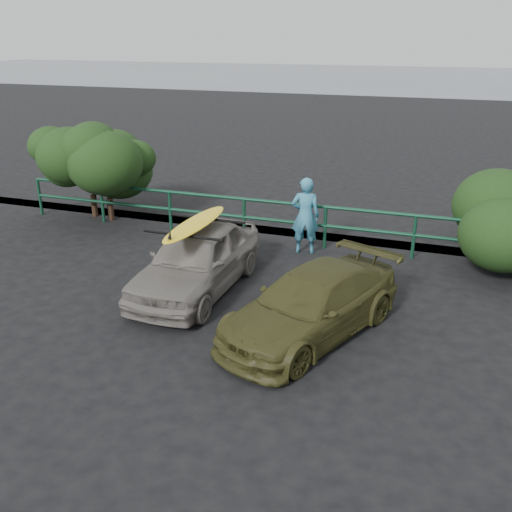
{
  "coord_description": "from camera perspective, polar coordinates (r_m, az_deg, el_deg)",
  "views": [
    {
      "loc": [
        3.64,
        -7.33,
        4.71
      ],
      "look_at": [
        0.47,
        1.68,
        0.96
      ],
      "focal_mm": 40.0,
      "sensor_mm": 36.0,
      "label": 1
    }
  ],
  "objects": [
    {
      "name": "ocean",
      "position": [
        67.59,
        16.97,
        16.56
      ],
      "size": [
        200.0,
        200.0,
        0.0
      ],
      "primitive_type": "plane",
      "color": "slate",
      "rests_on": "ground"
    },
    {
      "name": "shrub_left",
      "position": [
        15.66,
        -13.95,
        7.98
      ],
      "size": [
        3.2,
        2.4,
        2.46
      ],
      "primitive_type": null,
      "color": "#1D3A15",
      "rests_on": "ground"
    },
    {
      "name": "surfboard",
      "position": [
        10.77,
        -6.08,
        3.25
      ],
      "size": [
        0.53,
        2.43,
        0.07
      ],
      "primitive_type": "ellipsoid",
      "rotation": [
        0.0,
        0.0,
        -0.01
      ],
      "color": "yellow",
      "rests_on": "roof_rack"
    },
    {
      "name": "man",
      "position": [
        12.88,
        4.96,
        4.05
      ],
      "size": [
        0.71,
        0.54,
        1.75
      ],
      "primitive_type": "imported",
      "rotation": [
        0.0,
        0.0,
        3.34
      ],
      "color": "teal",
      "rests_on": "ground"
    },
    {
      "name": "roof_rack",
      "position": [
        10.79,
        -6.07,
        2.94
      ],
      "size": [
        1.6,
        1.13,
        0.05
      ],
      "primitive_type": null,
      "rotation": [
        0.0,
        0.0,
        -0.01
      ],
      "color": "black",
      "rests_on": "sedan"
    },
    {
      "name": "guardrail",
      "position": [
        13.52,
        2.78,
        3.37
      ],
      "size": [
        14.0,
        0.08,
        1.04
      ],
      "primitive_type": null,
      "color": "#123F2A",
      "rests_on": "ground"
    },
    {
      "name": "sedan",
      "position": [
        11.02,
        -5.94,
        -0.35
      ],
      "size": [
        1.56,
        3.77,
        1.28
      ],
      "primitive_type": "imported",
      "rotation": [
        0.0,
        0.0,
        -0.01
      ],
      "color": "slate",
      "rests_on": "ground"
    },
    {
      "name": "olive_vehicle",
      "position": [
        9.44,
        5.55,
        -4.85
      ],
      "size": [
        2.84,
        4.03,
        1.08
      ],
      "primitive_type": "imported",
      "rotation": [
        0.0,
        0.0,
        -0.4
      ],
      "color": "#40401C",
      "rests_on": "ground"
    },
    {
      "name": "ground",
      "position": [
        9.44,
        -6.18,
        -8.61
      ],
      "size": [
        80.0,
        80.0,
        0.0
      ],
      "primitive_type": "plane",
      "color": "black"
    }
  ]
}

